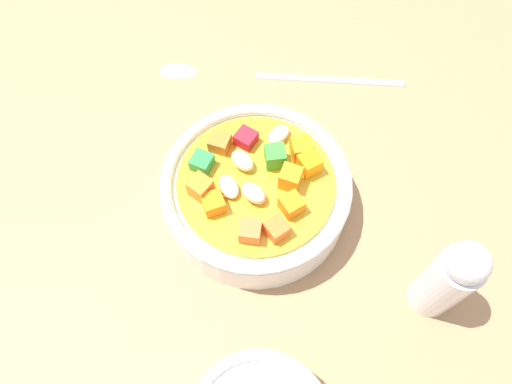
% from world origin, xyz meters
% --- Properties ---
extents(ground_plane, '(1.40, 1.40, 0.02)m').
position_xyz_m(ground_plane, '(0.00, 0.00, -0.01)').
color(ground_plane, '#9E754F').
extents(soup_bowl_main, '(0.15, 0.15, 0.06)m').
position_xyz_m(soup_bowl_main, '(-0.00, 0.00, 0.02)').
color(soup_bowl_main, white).
rests_on(soup_bowl_main, ground_plane).
extents(spoon, '(0.17, 0.20, 0.01)m').
position_xyz_m(spoon, '(-0.11, 0.09, 0.00)').
color(spoon, silver).
rests_on(spoon, ground_plane).
extents(pepper_shaker, '(0.03, 0.03, 0.09)m').
position_xyz_m(pepper_shaker, '(0.14, 0.06, 0.05)').
color(pepper_shaker, silver).
rests_on(pepper_shaker, ground_plane).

